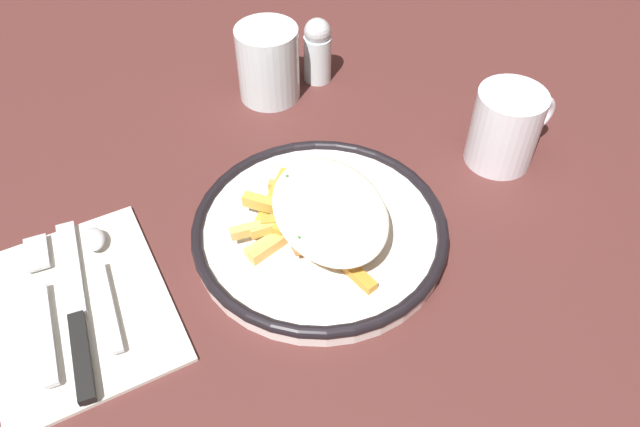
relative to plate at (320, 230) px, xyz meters
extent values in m
plane|color=#4E2623|center=(0.00, 0.00, -0.01)|extent=(2.60, 2.60, 0.00)
cylinder|color=white|center=(0.00, 0.00, 0.00)|extent=(0.26, 0.26, 0.02)
torus|color=black|center=(0.00, 0.00, 0.01)|extent=(0.26, 0.26, 0.01)
cube|color=gold|center=(0.00, 0.05, 0.01)|extent=(0.06, 0.05, 0.01)
cube|color=gold|center=(0.03, 0.00, 0.01)|extent=(0.06, 0.07, 0.01)
cube|color=#E7AC50|center=(-0.03, 0.00, 0.01)|extent=(0.09, 0.04, 0.01)
cube|color=#CB8741|center=(0.01, -0.03, 0.02)|extent=(0.10, 0.02, 0.01)
cube|color=#F6C55B|center=(-0.05, 0.00, 0.01)|extent=(0.07, 0.03, 0.01)
cube|color=gold|center=(0.00, 0.00, 0.02)|extent=(0.07, 0.05, 0.01)
cube|color=gold|center=(0.00, 0.01, 0.02)|extent=(0.03, 0.09, 0.01)
cube|color=gold|center=(-0.01, 0.00, 0.01)|extent=(0.06, 0.04, 0.01)
cube|color=gold|center=(-0.01, 0.01, 0.01)|extent=(0.05, 0.08, 0.01)
cube|color=gold|center=(-0.01, 0.03, 0.02)|extent=(0.05, 0.08, 0.01)
cube|color=gold|center=(-0.03, 0.02, 0.03)|extent=(0.06, 0.06, 0.01)
cube|color=#E8BE65|center=(-0.02, -0.01, 0.03)|extent=(0.02, 0.08, 0.01)
cube|color=#E8A453|center=(-0.02, -0.02, 0.02)|extent=(0.05, 0.06, 0.01)
cube|color=orange|center=(0.03, -0.02, 0.02)|extent=(0.01, 0.09, 0.01)
cube|color=orange|center=(-0.01, 0.00, 0.02)|extent=(0.09, 0.04, 0.01)
cube|color=#E3B45C|center=(-0.05, 0.01, 0.02)|extent=(0.08, 0.02, 0.01)
cube|color=orange|center=(-0.02, 0.02, 0.02)|extent=(0.06, 0.05, 0.01)
cube|color=gold|center=(0.02, 0.00, 0.02)|extent=(0.02, 0.08, 0.01)
cube|color=#E6C058|center=(0.02, 0.01, 0.03)|extent=(0.08, 0.02, 0.01)
cube|color=#F5B75B|center=(-0.04, 0.01, 0.02)|extent=(0.07, 0.01, 0.01)
cube|color=gold|center=(-0.03, 0.05, 0.01)|extent=(0.06, 0.07, 0.01)
cube|color=#D9A653|center=(0.01, 0.00, 0.01)|extent=(0.06, 0.02, 0.01)
cube|color=gold|center=(0.01, 0.00, 0.02)|extent=(0.07, 0.06, 0.01)
cube|color=orange|center=(0.00, -0.06, 0.01)|extent=(0.03, 0.08, 0.01)
ellipsoid|color=silver|center=(0.01, -0.01, 0.04)|extent=(0.12, 0.16, 0.02)
cube|color=#25701D|center=(-0.04, -0.03, 0.04)|extent=(0.00, 0.00, 0.00)
cube|color=#255F22|center=(0.03, 0.04, 0.04)|extent=(0.00, 0.00, 0.00)
cube|color=#3C6231|center=(-0.01, 0.05, 0.04)|extent=(0.00, 0.00, 0.00)
cube|color=#295D2D|center=(0.02, 0.04, 0.04)|extent=(0.00, 0.00, 0.00)
cube|color=#216B1C|center=(0.01, -0.06, 0.04)|extent=(0.00, 0.00, 0.00)
cube|color=silver|center=(-0.24, 0.02, -0.01)|extent=(0.17, 0.21, 0.01)
cube|color=silver|center=(-0.27, -0.01, 0.00)|extent=(0.02, 0.11, 0.01)
cube|color=silver|center=(-0.27, 0.09, 0.00)|extent=(0.02, 0.05, 0.00)
cube|color=black|center=(-0.25, -0.04, 0.00)|extent=(0.02, 0.09, 0.01)
cube|color=silver|center=(-0.24, 0.06, 0.00)|extent=(0.03, 0.12, 0.00)
cube|color=silver|center=(-0.22, 0.00, 0.00)|extent=(0.01, 0.10, 0.00)
ellipsoid|color=silver|center=(-0.21, 0.08, 0.00)|extent=(0.02, 0.03, 0.01)
cylinder|color=silver|center=(0.05, 0.25, 0.03)|extent=(0.08, 0.08, 0.09)
cylinder|color=white|center=(0.24, 0.02, 0.03)|extent=(0.08, 0.08, 0.09)
torus|color=white|center=(0.28, 0.02, 0.04)|extent=(0.05, 0.01, 0.05)
cylinder|color=silver|center=(0.12, 0.26, 0.02)|extent=(0.04, 0.04, 0.06)
sphere|color=#B7BABF|center=(0.12, 0.26, 0.06)|extent=(0.03, 0.03, 0.03)
camera|label=1|loc=(-0.18, -0.37, 0.47)|focal=34.65mm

